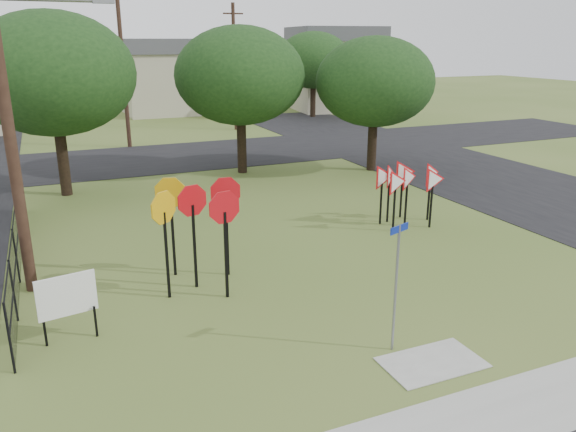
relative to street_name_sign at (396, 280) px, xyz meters
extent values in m
plane|color=#455C22|center=(0.45, 1.65, -1.58)|extent=(140.00, 140.00, 0.00)
cube|color=gray|center=(0.45, -2.55, -1.57)|extent=(30.00, 1.60, 0.02)
cube|color=black|center=(12.45, 11.65, -1.57)|extent=(8.00, 50.00, 0.02)
cube|color=black|center=(0.45, 21.65, -1.57)|extent=(60.00, 8.00, 0.02)
cube|color=gray|center=(0.45, -0.75, -1.57)|extent=(2.00, 1.20, 0.02)
cylinder|color=gray|center=(0.00, 0.00, -0.22)|extent=(0.05, 0.05, 2.72)
cube|color=navy|center=(0.00, 0.00, 1.07)|extent=(0.53, 0.22, 0.14)
cube|color=black|center=(-2.93, 4.63, -0.47)|extent=(0.07, 0.07, 2.22)
cube|color=black|center=(-1.93, 5.08, -0.47)|extent=(0.07, 0.07, 2.22)
cube|color=black|center=(-2.38, 3.75, -0.47)|extent=(0.07, 0.07, 2.22)
cube|color=black|center=(-3.71, 4.30, -0.47)|extent=(0.07, 0.07, 2.22)
cube|color=black|center=(-3.26, 5.63, -0.47)|extent=(0.07, 0.07, 2.22)
cube|color=black|center=(4.25, 6.39, -0.76)|extent=(0.05, 0.05, 1.63)
cube|color=black|center=(4.98, 6.75, -0.76)|extent=(0.05, 0.05, 1.63)
cube|color=black|center=(5.61, 6.21, -0.76)|extent=(0.05, 0.05, 1.63)
cube|color=black|center=(4.62, 7.29, -0.76)|extent=(0.05, 0.05, 1.63)
cube|color=black|center=(5.34, 7.57, -0.76)|extent=(0.05, 0.05, 1.63)
cube|color=black|center=(6.06, 6.93, -0.76)|extent=(0.05, 0.05, 1.63)
cube|color=black|center=(4.26, 7.20, -0.76)|extent=(0.05, 0.05, 1.63)
cube|color=black|center=(-6.56, 3.00, -1.22)|extent=(0.05, 0.05, 0.71)
cube|color=black|center=(-5.56, 3.00, -1.22)|extent=(0.05, 0.05, 0.71)
cube|color=white|center=(-6.06, 3.00, -0.52)|extent=(1.20, 0.26, 0.91)
cylinder|color=#3C261B|center=(-6.85, 6.15, 3.42)|extent=(0.28, 0.28, 10.00)
cube|color=gray|center=(-4.45, 6.05, 5.42)|extent=(0.50, 0.18, 0.12)
cylinder|color=#3C261B|center=(-1.55, 25.65, 2.92)|extent=(0.24, 0.24, 9.00)
cylinder|color=#3C261B|center=(6.45, 29.65, 2.67)|extent=(0.24, 0.24, 8.50)
cube|color=#3C261B|center=(6.45, 29.65, 6.22)|extent=(1.40, 0.10, 0.10)
cylinder|color=black|center=(-7.15, 2.15, -0.83)|extent=(0.05, 0.05, 1.50)
cylinder|color=black|center=(-7.15, 4.45, -0.83)|extent=(0.05, 0.05, 1.50)
cylinder|color=black|center=(-7.15, 6.75, -0.83)|extent=(0.05, 0.05, 1.50)
cylinder|color=black|center=(-7.15, 9.05, -0.83)|extent=(0.05, 0.05, 1.50)
cylinder|color=black|center=(-7.15, 11.35, -0.83)|extent=(0.05, 0.05, 1.50)
cylinder|color=black|center=(-7.15, 13.65, -0.83)|extent=(0.05, 0.05, 1.50)
cube|color=black|center=(-7.15, 7.90, -0.12)|extent=(0.03, 11.50, 0.03)
cube|color=black|center=(-7.15, 7.90, -0.83)|extent=(0.03, 11.50, 0.03)
cube|color=black|center=(-7.15, 7.90, -0.83)|extent=(0.01, 11.50, 1.50)
cube|color=#B4AE91|center=(4.45, 41.65, 0.92)|extent=(8.00, 8.00, 5.00)
cube|color=#49494E|center=(4.45, 41.65, 4.02)|extent=(8.40, 8.40, 1.20)
cube|color=#B4AE91|center=(18.45, 37.65, 1.42)|extent=(7.91, 7.91, 6.00)
cube|color=#49494E|center=(18.45, 37.65, 5.02)|extent=(8.30, 8.30, 1.20)
cylinder|color=black|center=(-5.55, 15.65, -0.26)|extent=(0.44, 0.44, 2.62)
ellipsoid|color=black|center=(-5.55, 15.65, 3.29)|extent=(6.40, 6.40, 4.80)
cylinder|color=black|center=(2.45, 16.65, -0.35)|extent=(0.44, 0.44, 2.45)
ellipsoid|color=black|center=(2.45, 16.65, 2.97)|extent=(6.00, 6.00, 4.50)
cylinder|color=black|center=(8.45, 14.65, -0.44)|extent=(0.44, 0.44, 2.27)
ellipsoid|color=black|center=(8.45, 14.65, 2.66)|extent=(5.60, 5.60, 4.20)
cylinder|color=black|center=(14.45, 33.65, -0.35)|extent=(0.44, 0.44, 2.45)
ellipsoid|color=black|center=(14.45, 33.65, 2.97)|extent=(6.00, 6.00, 4.50)
camera|label=1|loc=(-6.05, -8.56, 4.56)|focal=35.00mm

